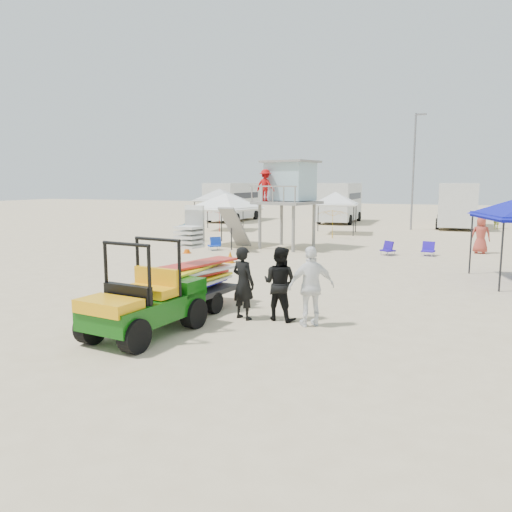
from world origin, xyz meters
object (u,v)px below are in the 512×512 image
(utility_cart, at_px, (142,293))
(lifeguard_tower, at_px, (287,185))
(surf_trailer, at_px, (194,273))
(man_left, at_px, (243,283))

(utility_cart, xyz_separation_m, lifeguard_tower, (-1.53, 15.12, 2.23))
(surf_trailer, xyz_separation_m, man_left, (1.52, -0.30, -0.09))
(surf_trailer, relative_size, lifeguard_tower, 0.64)
(utility_cart, distance_m, lifeguard_tower, 15.36)
(surf_trailer, xyz_separation_m, lifeguard_tower, (-1.54, 12.78, 2.21))
(utility_cart, xyz_separation_m, surf_trailer, (0.01, 2.34, 0.02))
(surf_trailer, bearing_deg, man_left, -11.19)
(utility_cart, distance_m, surf_trailer, 2.34)
(utility_cart, xyz_separation_m, man_left, (1.52, 2.04, -0.07))
(utility_cart, relative_size, lifeguard_tower, 0.67)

